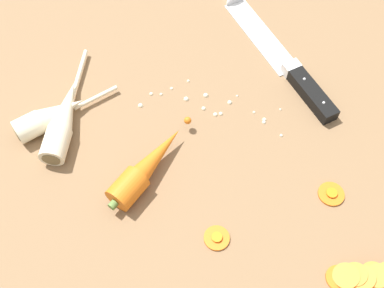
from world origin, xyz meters
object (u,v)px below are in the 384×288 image
object	(u,v)px
carrot_slice_stack	(367,276)
chefs_knife	(273,48)
carrot_slice_stray_near	(331,193)
parsnip_mid_left	(50,117)
parsnip_front	(63,119)
carrot_slice_stray_mid	(217,237)
whole_carrot	(146,167)

from	to	relation	value
carrot_slice_stack	chefs_knife	bearing A→B (deg)	119.45
carrot_slice_stack	carrot_slice_stray_near	xyz separation A→B (cm)	(-6.14, 11.09, -0.81)
chefs_knife	parsnip_mid_left	bearing A→B (deg)	-139.12
parsnip_mid_left	carrot_slice_stack	size ratio (longest dim) A/B	1.48
parsnip_front	carrot_slice_stray_near	world-z (taller)	parsnip_front
carrot_slice_stray_near	carrot_slice_stray_mid	size ratio (longest dim) A/B	1.06
chefs_knife	parsnip_front	world-z (taller)	parsnip_front
carrot_slice_stray_near	carrot_slice_stray_mid	distance (cm)	18.63
parsnip_mid_left	carrot_slice_stack	xyz separation A→B (cm)	(51.64, -9.98, -0.81)
chefs_knife	carrot_slice_stray_near	xyz separation A→B (cm)	(14.60, -25.64, -0.29)
chefs_knife	carrot_slice_stack	size ratio (longest dim) A/B	2.59
parsnip_front	carrot_slice_stray_mid	xyz separation A→B (cm)	(28.85, -10.87, -1.62)
chefs_knife	parsnip_front	size ratio (longest dim) A/B	1.17
parsnip_front	parsnip_mid_left	xyz separation A→B (cm)	(-2.24, -0.17, 0.00)
whole_carrot	carrot_slice_stray_near	distance (cm)	27.96
carrot_slice_stray_near	carrot_slice_stray_mid	world-z (taller)	same
parsnip_mid_left	carrot_slice_stray_near	world-z (taller)	parsnip_mid_left
parsnip_front	carrot_slice_stray_near	size ratio (longest dim) A/B	5.86
chefs_knife	parsnip_mid_left	xyz separation A→B (cm)	(-30.90, -26.75, 1.33)
parsnip_mid_left	whole_carrot	bearing A→B (deg)	-12.58
carrot_slice_stray_near	whole_carrot	bearing A→B (deg)	-169.39
carrot_slice_stray_near	carrot_slice_stack	bearing A→B (deg)	-61.03
parsnip_front	carrot_slice_stack	xyz separation A→B (cm)	(49.40, -10.16, -0.81)
carrot_slice_stack	carrot_slice_stray_mid	distance (cm)	20.58
whole_carrot	parsnip_front	distance (cm)	16.38
parsnip_mid_left	carrot_slice_stack	bearing A→B (deg)	-10.94
carrot_slice_stack	carrot_slice_stray_near	size ratio (longest dim) A/B	2.65
chefs_knife	carrot_slice_stack	world-z (taller)	carrot_slice_stack
parsnip_mid_left	carrot_slice_stack	distance (cm)	52.60
chefs_knife	parsnip_front	xyz separation A→B (cm)	(-28.67, -26.58, 1.33)
whole_carrot	parsnip_front	bearing A→B (deg)	165.13
parsnip_front	carrot_slice_stack	world-z (taller)	parsnip_front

